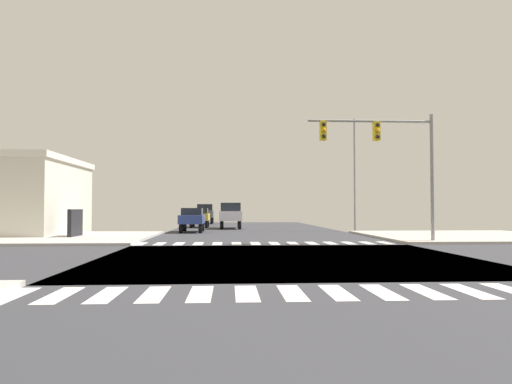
{
  "coord_description": "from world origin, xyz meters",
  "views": [
    {
      "loc": [
        -2.13,
        -17.65,
        1.86
      ],
      "look_at": [
        -0.91,
        3.93,
        2.6
      ],
      "focal_mm": 33.13,
      "sensor_mm": 36.0,
      "label": 1
    }
  ],
  "objects_px": {
    "street_lamp": "(352,165)",
    "sedan_inner_4": "(192,218)",
    "pickup_queued_1": "(231,214)",
    "pickup_middle_2": "(205,213)",
    "traffic_signal_mast": "(385,147)",
    "sedan_farside_2": "(200,216)"
  },
  "relations": [
    {
      "from": "pickup_queued_1",
      "to": "sedan_farside_2",
      "type": "bearing_deg",
      "value": -45.59
    },
    {
      "from": "pickup_queued_1",
      "to": "pickup_middle_2",
      "type": "relative_size",
      "value": 1.0
    },
    {
      "from": "traffic_signal_mast",
      "to": "sedan_farside_2",
      "type": "relative_size",
      "value": 1.61
    },
    {
      "from": "traffic_signal_mast",
      "to": "sedan_farside_2",
      "type": "height_order",
      "value": "traffic_signal_mast"
    },
    {
      "from": "street_lamp",
      "to": "sedan_inner_4",
      "type": "xyz_separation_m",
      "value": [
        -12.92,
        -1.13,
        -4.3
      ]
    },
    {
      "from": "pickup_middle_2",
      "to": "sedan_inner_4",
      "type": "height_order",
      "value": "pickup_middle_2"
    },
    {
      "from": "street_lamp",
      "to": "sedan_farside_2",
      "type": "height_order",
      "value": "street_lamp"
    },
    {
      "from": "street_lamp",
      "to": "sedan_inner_4",
      "type": "distance_m",
      "value": 13.67
    },
    {
      "from": "sedan_farside_2",
      "to": "street_lamp",
      "type": "bearing_deg",
      "value": 147.71
    },
    {
      "from": "pickup_middle_2",
      "to": "sedan_inner_4",
      "type": "relative_size",
      "value": 1.19
    },
    {
      "from": "pickup_middle_2",
      "to": "pickup_queued_1",
      "type": "bearing_deg",
      "value": 102.25
    },
    {
      "from": "traffic_signal_mast",
      "to": "pickup_queued_1",
      "type": "height_order",
      "value": "traffic_signal_mast"
    },
    {
      "from": "sedan_farside_2",
      "to": "pickup_middle_2",
      "type": "bearing_deg",
      "value": -90.0
    },
    {
      "from": "traffic_signal_mast",
      "to": "pickup_middle_2",
      "type": "xyz_separation_m",
      "value": [
        -11.2,
        32.27,
        -3.83
      ]
    },
    {
      "from": "traffic_signal_mast",
      "to": "sedan_inner_4",
      "type": "bearing_deg",
      "value": 132.51
    },
    {
      "from": "street_lamp",
      "to": "traffic_signal_mast",
      "type": "bearing_deg",
      "value": -97.35
    },
    {
      "from": "pickup_queued_1",
      "to": "pickup_middle_2",
      "type": "distance_m",
      "value": 14.14
    },
    {
      "from": "sedan_farside_2",
      "to": "pickup_middle_2",
      "type": "relative_size",
      "value": 0.84
    },
    {
      "from": "pickup_queued_1",
      "to": "sedan_inner_4",
      "type": "relative_size",
      "value": 1.19
    },
    {
      "from": "street_lamp",
      "to": "pickup_middle_2",
      "type": "xyz_separation_m",
      "value": [
        -12.92,
        18.92,
        -4.13
      ]
    },
    {
      "from": "traffic_signal_mast",
      "to": "sedan_inner_4",
      "type": "xyz_separation_m",
      "value": [
        -11.2,
        12.22,
        -4.01
      ]
    },
    {
      "from": "traffic_signal_mast",
      "to": "pickup_queued_1",
      "type": "distance_m",
      "value": 20.55
    }
  ]
}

